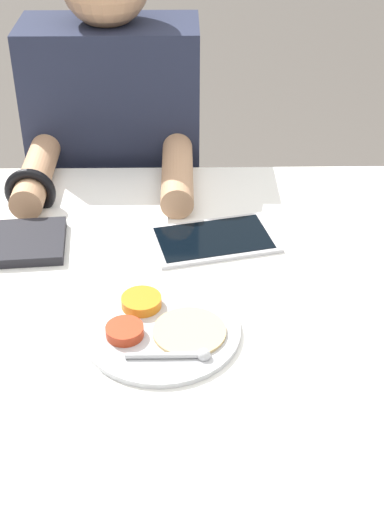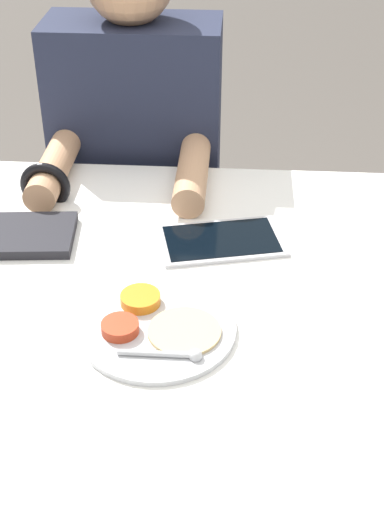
% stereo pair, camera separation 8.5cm
% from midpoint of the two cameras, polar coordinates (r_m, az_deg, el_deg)
% --- Properties ---
extents(dining_table, '(1.29, 1.03, 0.76)m').
position_cam_midpoint_polar(dining_table, '(1.53, 1.10, -15.05)').
color(dining_table, silver).
rests_on(dining_table, ground_plane).
extents(thali_tray, '(0.27, 0.27, 0.03)m').
position_cam_midpoint_polar(thali_tray, '(1.20, -0.86, -5.71)').
color(thali_tray, '#B7BABF').
rests_on(thali_tray, dining_table).
extents(red_notebook, '(0.18, 0.16, 0.02)m').
position_cam_midpoint_polar(red_notebook, '(1.45, -11.14, 1.57)').
color(red_notebook, silver).
rests_on(red_notebook, dining_table).
extents(tablet_device, '(0.27, 0.20, 0.01)m').
position_cam_midpoint_polar(tablet_device, '(1.42, 4.07, 1.20)').
color(tablet_device, '#B7B7BC').
rests_on(tablet_device, dining_table).
extents(person_diner, '(0.42, 0.48, 1.25)m').
position_cam_midpoint_polar(person_diner, '(1.90, -2.96, 4.46)').
color(person_diner, black).
rests_on(person_diner, ground_plane).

